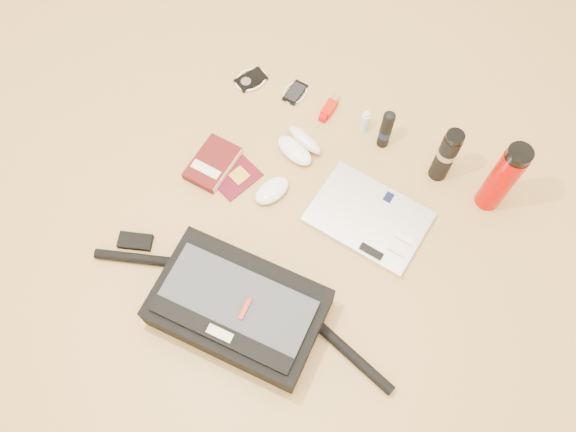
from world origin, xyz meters
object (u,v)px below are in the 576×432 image
at_px(messenger_bag, 238,307).
at_px(laptop, 369,218).
at_px(thermos_black, 446,155).
at_px(book, 213,164).
at_px(thermos_red, 502,178).

xyz_separation_m(messenger_bag, laptop, (0.15, 0.47, -0.05)).
distance_m(messenger_bag, thermos_black, 0.78).
height_order(messenger_bag, thermos_black, thermos_black).
xyz_separation_m(laptop, book, (-0.52, -0.12, 0.00)).
height_order(laptop, book, same).
distance_m(book, thermos_red, 0.89).
height_order(book, thermos_red, thermos_red).
distance_m(laptop, thermos_black, 0.30).
relative_size(laptop, book, 1.89).
bearing_deg(laptop, book, -168.80).
distance_m(book, thermos_black, 0.74).
height_order(messenger_bag, book, messenger_bag).
height_order(laptop, thermos_red, thermos_red).
relative_size(laptop, thermos_black, 1.57).
xyz_separation_m(messenger_bag, thermos_red, (0.43, 0.74, 0.09)).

